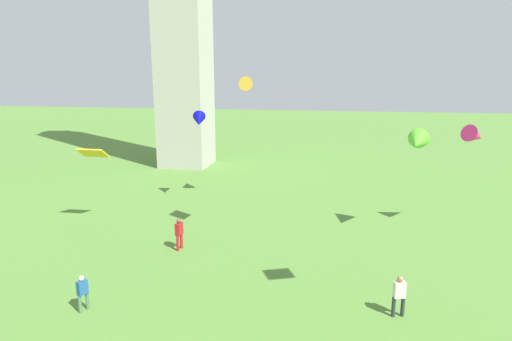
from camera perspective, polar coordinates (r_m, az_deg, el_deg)
name	(u,v)px	position (r m, az deg, el deg)	size (l,w,h in m)	color
person_0	(83,291)	(19.07, -22.46, -14.88)	(0.36, 0.46, 1.56)	#51754C
person_1	(399,294)	(18.24, 18.84, -15.54)	(0.52, 0.38, 1.73)	#2D3338
person_2	(179,232)	(23.76, -10.37, -8.21)	(0.34, 0.55, 1.79)	red
kite_flying_1	(93,153)	(28.22, -21.23, 2.23)	(1.74, 1.12, 0.72)	yellow
kite_flying_3	(417,142)	(25.60, 21.01, 3.62)	(1.61, 2.06, 1.40)	#59C42C
kite_flying_4	(244,82)	(30.77, -1.70, 11.87)	(1.57, 1.82, 1.18)	gold
kite_flying_5	(475,136)	(28.10, 27.59, 4.19)	(1.92, 1.89, 1.41)	#D82977
kite_flying_7	(199,120)	(31.07, -7.74, 6.73)	(1.34, 1.78, 1.39)	#080AB5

